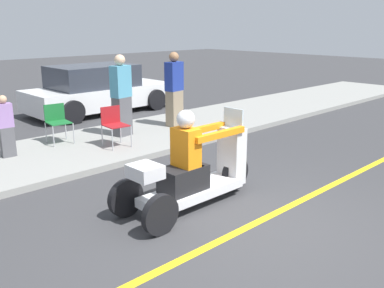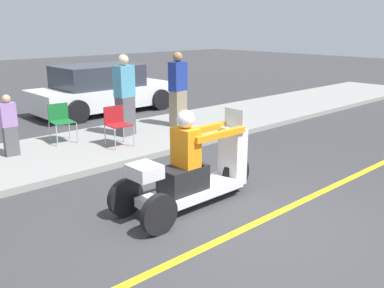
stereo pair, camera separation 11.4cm
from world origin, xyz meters
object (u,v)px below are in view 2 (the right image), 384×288
(spectator_mid_group, at_px, (178,91))
(folding_chair_curbside, at_px, (117,122))
(spectator_near_curb, at_px, (125,97))
(folding_chair_set_back, at_px, (61,119))
(motorcycle_trike, at_px, (193,173))
(parked_car_lot_center, at_px, (103,90))
(spectator_by_tree, at_px, (9,127))

(spectator_mid_group, distance_m, folding_chair_curbside, 2.22)
(spectator_near_curb, distance_m, folding_chair_set_back, 1.48)
(motorcycle_trike, bearing_deg, parked_car_lot_center, 68.60)
(folding_chair_set_back, distance_m, folding_chair_curbside, 1.29)
(motorcycle_trike, height_order, spectator_near_curb, spectator_near_curb)
(spectator_mid_group, relative_size, spectator_by_tree, 1.53)
(folding_chair_set_back, bearing_deg, parked_car_lot_center, 45.41)
(motorcycle_trike, bearing_deg, folding_chair_curbside, 76.65)
(motorcycle_trike, bearing_deg, spectator_by_tree, 106.47)
(spectator_near_curb, bearing_deg, spectator_by_tree, 176.19)
(motorcycle_trike, height_order, folding_chair_curbside, motorcycle_trike)
(folding_chair_set_back, distance_m, parked_car_lot_center, 3.87)
(spectator_by_tree, relative_size, parked_car_lot_center, 0.27)
(motorcycle_trike, distance_m, spectator_by_tree, 4.11)
(spectator_near_curb, height_order, folding_chair_set_back, spectator_near_curb)
(spectator_near_curb, distance_m, spectator_mid_group, 1.51)
(motorcycle_trike, xyz_separation_m, folding_chair_curbside, (0.75, 3.18, 0.11))
(motorcycle_trike, xyz_separation_m, spectator_by_tree, (-1.16, 3.94, 0.19))
(spectator_near_curb, bearing_deg, spectator_mid_group, -3.48)
(spectator_near_curb, distance_m, parked_car_lot_center, 3.52)
(spectator_near_curb, distance_m, spectator_by_tree, 2.56)
(spectator_by_tree, distance_m, folding_chair_set_back, 1.23)
(spectator_mid_group, xyz_separation_m, folding_chair_curbside, (-2.13, -0.50, -0.38))
(motorcycle_trike, bearing_deg, spectator_mid_group, 51.91)
(folding_chair_curbside, height_order, parked_car_lot_center, parked_car_lot_center)
(parked_car_lot_center, bearing_deg, spectator_by_tree, -141.91)
(spectator_near_curb, relative_size, spectator_by_tree, 1.53)
(motorcycle_trike, relative_size, spectator_near_curb, 1.32)
(spectator_near_curb, xyz_separation_m, folding_chair_curbside, (-0.62, -0.59, -0.38))
(motorcycle_trike, distance_m, parked_car_lot_center, 7.52)
(parked_car_lot_center, bearing_deg, motorcycle_trike, -111.40)
(motorcycle_trike, relative_size, folding_chair_curbside, 2.94)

